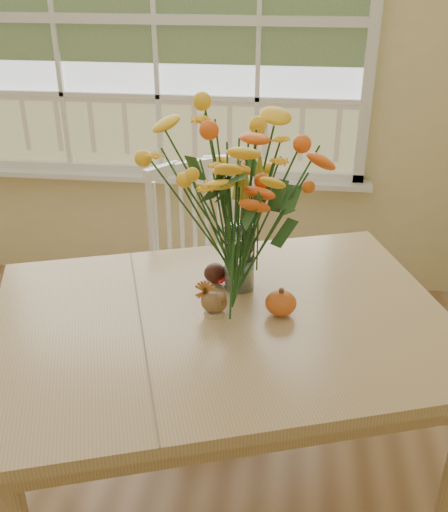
# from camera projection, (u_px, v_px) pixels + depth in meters

# --- Properties ---
(wall_back) EXTENTS (4.00, 0.02, 2.70)m
(wall_back) POSITION_uv_depth(u_px,v_px,m) (157.00, 58.00, 3.24)
(wall_back) COLOR beige
(wall_back) RESTS_ON floor
(window) EXTENTS (2.42, 0.12, 1.74)m
(window) POSITION_uv_depth(u_px,v_px,m) (154.00, 23.00, 3.13)
(window) COLOR silver
(window) RESTS_ON wall_back
(dining_table) EXTENTS (1.76, 1.49, 0.80)m
(dining_table) POSITION_uv_depth(u_px,v_px,m) (223.00, 341.00, 2.02)
(dining_table) COLOR tan
(dining_table) RESTS_ON floor
(windsor_chair) EXTENTS (0.64, 0.64, 1.02)m
(windsor_chair) POSITION_uv_depth(u_px,v_px,m) (205.00, 265.00, 2.79)
(windsor_chair) COLOR white
(windsor_chair) RESTS_ON floor
(flower_vase) EXTENTS (0.50, 0.50, 0.60)m
(flower_vase) POSITION_uv_depth(u_px,v_px,m) (240.00, 193.00, 1.99)
(flower_vase) COLOR white
(flower_vase) RESTS_ON dining_table
(pumpkin) EXTENTS (0.10, 0.10, 0.08)m
(pumpkin) POSITION_uv_depth(u_px,v_px,m) (281.00, 304.00, 1.98)
(pumpkin) COLOR #CE5518
(pumpkin) RESTS_ON dining_table
(turkey_figurine) EXTENTS (0.09, 0.07, 0.11)m
(turkey_figurine) POSITION_uv_depth(u_px,v_px,m) (214.00, 303.00, 1.98)
(turkey_figurine) COLOR #CCB78C
(turkey_figurine) RESTS_ON dining_table
(dark_gourd) EXTENTS (0.13, 0.11, 0.07)m
(dark_gourd) POSITION_uv_depth(u_px,v_px,m) (215.00, 274.00, 2.16)
(dark_gourd) COLOR #38160F
(dark_gourd) RESTS_ON dining_table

